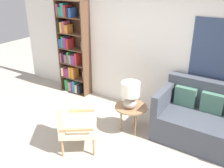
% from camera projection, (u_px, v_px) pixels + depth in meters
% --- Properties ---
extents(ground_plane, '(14.00, 14.00, 0.00)m').
position_uv_depth(ground_plane, '(77.00, 158.00, 3.82)').
color(ground_plane, '#B2A899').
extents(wall_back, '(6.40, 0.08, 2.70)m').
position_uv_depth(wall_back, '(143.00, 44.00, 4.81)').
color(wall_back, white).
rests_on(wall_back, ground_plane).
extents(bookshelf, '(0.72, 0.30, 2.10)m').
position_uv_depth(bookshelf, '(72.00, 51.00, 5.63)').
color(bookshelf, brown).
rests_on(bookshelf, ground_plane).
extents(armchair, '(0.80, 0.81, 0.85)m').
position_uv_depth(armchair, '(71.00, 120.00, 3.92)').
color(armchair, tan).
rests_on(armchair, ground_plane).
extents(couch, '(1.60, 0.93, 0.96)m').
position_uv_depth(couch, '(207.00, 121.00, 4.12)').
color(couch, '#474C56').
rests_on(couch, ground_plane).
extents(side_table, '(0.56, 0.56, 0.50)m').
position_uv_depth(side_table, '(131.00, 109.00, 4.31)').
color(side_table, '#99704C').
rests_on(side_table, ground_plane).
extents(table_lamp, '(0.32, 0.32, 0.47)m').
position_uv_depth(table_lamp, '(130.00, 93.00, 4.14)').
color(table_lamp, '#A59E93').
rests_on(table_lamp, side_table).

